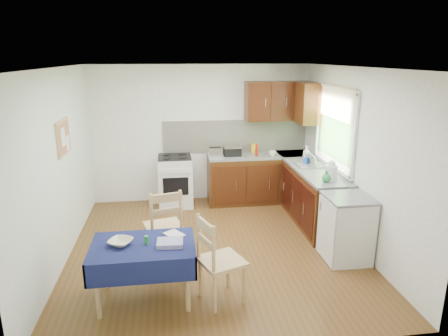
{
  "coord_description": "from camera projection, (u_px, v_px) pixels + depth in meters",
  "views": [
    {
      "loc": [
        -0.58,
        -5.14,
        2.65
      ],
      "look_at": [
        0.18,
        0.26,
        1.1
      ],
      "focal_mm": 32.0,
      "sensor_mm": 36.0,
      "label": 1
    }
  ],
  "objects": [
    {
      "name": "floor",
      "position": [
        214.0,
        248.0,
        5.69
      ],
      "size": [
        4.2,
        4.2,
        0.0
      ],
      "primitive_type": "plane",
      "color": "#543916",
      "rests_on": "ground"
    },
    {
      "name": "ceiling",
      "position": [
        213.0,
        67.0,
        5.01
      ],
      "size": [
        4.0,
        4.2,
        0.02
      ],
      "primitive_type": "cube",
      "color": "white",
      "rests_on": "wall_back"
    },
    {
      "name": "wall_back",
      "position": [
        201.0,
        134.0,
        7.35
      ],
      "size": [
        4.0,
        0.02,
        2.5
      ],
      "primitive_type": "cube",
      "color": "silver",
      "rests_on": "ground"
    },
    {
      "name": "wall_front",
      "position": [
        242.0,
        228.0,
        3.35
      ],
      "size": [
        4.0,
        0.02,
        2.5
      ],
      "primitive_type": "cube",
      "color": "silver",
      "rests_on": "ground"
    },
    {
      "name": "wall_left",
      "position": [
        58.0,
        169.0,
        5.09
      ],
      "size": [
        0.02,
        4.2,
        2.5
      ],
      "primitive_type": "cube",
      "color": "white",
      "rests_on": "ground"
    },
    {
      "name": "wall_right",
      "position": [
        355.0,
        158.0,
        5.62
      ],
      "size": [
        0.02,
        4.2,
        2.5
      ],
      "primitive_type": "cube",
      "color": "silver",
      "rests_on": "ground"
    },
    {
      "name": "base_cabinets",
      "position": [
        283.0,
        187.0,
        6.95
      ],
      "size": [
        1.9,
        2.3,
        0.86
      ],
      "color": "black",
      "rests_on": "ground"
    },
    {
      "name": "worktop_back",
      "position": [
        260.0,
        155.0,
        7.31
      ],
      "size": [
        1.9,
        0.6,
        0.04
      ],
      "primitive_type": "cube",
      "color": "slate",
      "rests_on": "base_cabinets"
    },
    {
      "name": "worktop_right",
      "position": [
        316.0,
        171.0,
        6.3
      ],
      "size": [
        0.6,
        1.7,
        0.04
      ],
      "primitive_type": "cube",
      "color": "slate",
      "rests_on": "base_cabinets"
    },
    {
      "name": "worktop_corner",
      "position": [
        294.0,
        154.0,
        7.39
      ],
      "size": [
        0.6,
        0.6,
        0.04
      ],
      "primitive_type": "cube",
      "color": "slate",
      "rests_on": "base_cabinets"
    },
    {
      "name": "splashback",
      "position": [
        236.0,
        136.0,
        7.44
      ],
      "size": [
        2.7,
        0.02,
        0.6
      ],
      "primitive_type": "cube",
      "color": "beige",
      "rests_on": "wall_back"
    },
    {
      "name": "upper_cabinets",
      "position": [
        287.0,
        102.0,
        7.11
      ],
      "size": [
        1.2,
        0.85,
        0.7
      ],
      "color": "black",
      "rests_on": "wall_back"
    },
    {
      "name": "stove",
      "position": [
        175.0,
        181.0,
        7.22
      ],
      "size": [
        0.6,
        0.61,
        0.92
      ],
      "color": "silver",
      "rests_on": "ground"
    },
    {
      "name": "window",
      "position": [
        335.0,
        122.0,
        6.17
      ],
      "size": [
        0.04,
        1.48,
        1.26
      ],
      "color": "#2F5B25",
      "rests_on": "wall_right"
    },
    {
      "name": "fridge",
      "position": [
        346.0,
        228.0,
        5.27
      ],
      "size": [
        0.58,
        0.6,
        0.89
      ],
      "color": "silver",
      "rests_on": "ground"
    },
    {
      "name": "corkboard",
      "position": [
        63.0,
        137.0,
        5.28
      ],
      "size": [
        0.04,
        0.62,
        0.47
      ],
      "color": "tan",
      "rests_on": "wall_left"
    },
    {
      "name": "dining_table",
      "position": [
        143.0,
        253.0,
        4.34
      ],
      "size": [
        1.12,
        0.76,
        0.68
      ],
      "rotation": [
        0.0,
        0.0,
        0.35
      ],
      "color": "#0F133F",
      "rests_on": "ground"
    },
    {
      "name": "chair_far",
      "position": [
        164.0,
        224.0,
        5.14
      ],
      "size": [
        0.55,
        0.55,
        1.03
      ],
      "rotation": [
        0.0,
        0.0,
        3.38
      ],
      "color": "tan",
      "rests_on": "ground"
    },
    {
      "name": "chair_near",
      "position": [
        218.0,
        258.0,
        4.32
      ],
      "size": [
        0.57,
        0.57,
        1.01
      ],
      "rotation": [
        0.0,
        0.0,
        1.93
      ],
      "color": "tan",
      "rests_on": "ground"
    },
    {
      "name": "toaster",
      "position": [
        215.0,
        152.0,
        7.11
      ],
      "size": [
        0.24,
        0.15,
        0.19
      ],
      "rotation": [
        0.0,
        0.0,
        -0.27
      ],
      "color": "silver",
      "rests_on": "worktop_back"
    },
    {
      "name": "sandwich_press",
      "position": [
        232.0,
        151.0,
        7.2
      ],
      "size": [
        0.3,
        0.26,
        0.18
      ],
      "rotation": [
        0.0,
        0.0,
        0.07
      ],
      "color": "black",
      "rests_on": "worktop_back"
    },
    {
      "name": "sauce_bottle",
      "position": [
        257.0,
        150.0,
        7.14
      ],
      "size": [
        0.05,
        0.05,
        0.22
      ],
      "primitive_type": "cylinder",
      "color": "red",
      "rests_on": "worktop_back"
    },
    {
      "name": "yellow_packet",
      "position": [
        255.0,
        148.0,
        7.41
      ],
      "size": [
        0.14,
        0.11,
        0.17
      ],
      "primitive_type": "cube",
      "rotation": [
        0.0,
        0.0,
        0.24
      ],
      "color": "gold",
      "rests_on": "worktop_back"
    },
    {
      "name": "dish_rack",
      "position": [
        311.0,
        165.0,
        6.53
      ],
      "size": [
        0.45,
        0.34,
        0.21
      ],
      "rotation": [
        0.0,
        0.0,
        0.39
      ],
      "color": "gray",
      "rests_on": "worktop_right"
    },
    {
      "name": "kettle",
      "position": [
        331.0,
        172.0,
        5.73
      ],
      "size": [
        0.18,
        0.18,
        0.3
      ],
      "color": "silver",
      "rests_on": "worktop_right"
    },
    {
      "name": "cup",
      "position": [
        272.0,
        153.0,
        7.17
      ],
      "size": [
        0.13,
        0.13,
        0.1
      ],
      "primitive_type": "imported",
      "rotation": [
        0.0,
        0.0,
        0.07
      ],
      "color": "white",
      "rests_on": "worktop_back"
    },
    {
      "name": "soap_bottle_a",
      "position": [
        306.0,
        155.0,
        6.63
      ],
      "size": [
        0.15,
        0.15,
        0.3
      ],
      "primitive_type": "imported",
      "rotation": [
        0.0,
        0.0,
        0.29
      ],
      "color": "silver",
      "rests_on": "worktop_right"
    },
    {
      "name": "soap_bottle_b",
      "position": [
        306.0,
        160.0,
        6.59
      ],
      "size": [
        0.11,
        0.11,
        0.17
      ],
      "primitive_type": "imported",
      "rotation": [
        0.0,
        0.0,
        2.35
      ],
      "color": "blue",
      "rests_on": "worktop_right"
    },
    {
      "name": "soap_bottle_c",
      "position": [
        327.0,
        176.0,
        5.69
      ],
      "size": [
        0.17,
        0.17,
        0.16
      ],
      "primitive_type": "imported",
      "rotation": [
        0.0,
        0.0,
        3.58
      ],
      "color": "#25893F",
      "rests_on": "worktop_right"
    },
    {
      "name": "plate_bowl",
      "position": [
        121.0,
        242.0,
        4.3
      ],
      "size": [
        0.33,
        0.33,
        0.06
      ],
      "primitive_type": "imported",
      "rotation": [
        0.0,
        0.0,
        -0.43
      ],
      "color": "beige",
      "rests_on": "dining_table"
    },
    {
      "name": "book",
      "position": [
        168.0,
        237.0,
        4.48
      ],
      "size": [
        0.26,
        0.28,
        0.02
      ],
      "primitive_type": "imported",
      "rotation": [
        0.0,
        0.0,
        0.61
      ],
      "color": "white",
      "rests_on": "dining_table"
    },
    {
      "name": "spice_jar",
      "position": [
        147.0,
        240.0,
        4.31
      ],
      "size": [
        0.04,
        0.04,
        0.09
      ],
      "primitive_type": "cylinder",
      "color": "green",
      "rests_on": "dining_table"
    },
    {
      "name": "tea_towel",
      "position": [
        170.0,
        243.0,
        4.29
      ],
      "size": [
        0.29,
        0.23,
        0.05
      ],
      "primitive_type": "cube",
      "rotation": [
        0.0,
        0.0,
        -0.05
      ],
      "color": "navy",
      "rests_on": "dining_table"
    }
  ]
}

